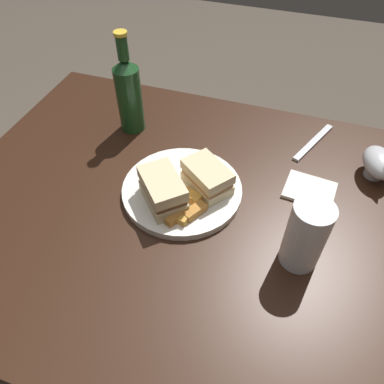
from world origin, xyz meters
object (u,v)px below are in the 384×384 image
object	(u,v)px
sandwich_half_right	(207,177)
gravy_boat	(379,163)
sandwich_half_left	(163,190)
pint_glass	(305,238)
cider_bottle	(129,93)
napkin	(310,190)
plate	(182,190)
fork	(313,142)

from	to	relation	value
sandwich_half_right	gravy_boat	size ratio (longest dim) A/B	1.03
sandwich_half_left	pint_glass	distance (m)	0.30
sandwich_half_right	cider_bottle	size ratio (longest dim) A/B	0.49
gravy_boat	cider_bottle	world-z (taller)	cider_bottle
pint_glass	napkin	world-z (taller)	pint_glass
cider_bottle	napkin	xyz separation A→B (m)	(0.48, -0.09, -0.10)
plate	napkin	xyz separation A→B (m)	(0.27, 0.09, -0.00)
plate	cider_bottle	size ratio (longest dim) A/B	1.03
cider_bottle	napkin	size ratio (longest dim) A/B	2.37
sandwich_half_left	napkin	world-z (taller)	sandwich_half_left
sandwich_half_left	napkin	xyz separation A→B (m)	(0.30, 0.14, -0.05)
sandwich_half_left	sandwich_half_right	xyz separation A→B (m)	(0.08, 0.07, -0.00)
gravy_boat	pint_glass	bearing A→B (deg)	-115.94
napkin	sandwich_half_right	bearing A→B (deg)	-161.48
pint_glass	gravy_boat	world-z (taller)	pint_glass
gravy_boat	fork	distance (m)	0.17
sandwich_half_right	plate	bearing A→B (deg)	-158.44
fork	gravy_boat	bearing A→B (deg)	85.53
sandwich_half_right	pint_glass	bearing A→B (deg)	-27.44
plate	sandwich_half_left	bearing A→B (deg)	-116.34
sandwich_half_right	fork	size ratio (longest dim) A/B	0.71
napkin	fork	size ratio (longest dim) A/B	0.61
sandwich_half_right	sandwich_half_left	bearing A→B (deg)	-137.39
napkin	fork	distance (m)	0.18
gravy_boat	cider_bottle	xyz separation A→B (m)	(-0.62, -0.01, 0.06)
cider_bottle	sandwich_half_right	bearing A→B (deg)	-32.75
pint_glass	gravy_boat	size ratio (longest dim) A/B	1.21
sandwich_half_left	cider_bottle	bearing A→B (deg)	127.45
cider_bottle	sandwich_half_left	bearing A→B (deg)	-52.55
sandwich_half_left	gravy_boat	size ratio (longest dim) A/B	1.07
sandwich_half_right	cider_bottle	distance (m)	0.31
sandwich_half_left	napkin	size ratio (longest dim) A/B	1.21
sandwich_half_right	napkin	size ratio (longest dim) A/B	1.17
cider_bottle	pint_glass	bearing A→B (deg)	-30.37
plate	cider_bottle	distance (m)	0.29
plate	sandwich_half_right	size ratio (longest dim) A/B	2.09
gravy_boat	fork	xyz separation A→B (m)	(-0.15, 0.08, -0.04)
napkin	sandwich_half_left	bearing A→B (deg)	-154.14
pint_glass	gravy_boat	distance (m)	0.32
sandwich_half_left	pint_glass	world-z (taller)	pint_glass
sandwich_half_right	cider_bottle	bearing A→B (deg)	147.25
napkin	fork	bearing A→B (deg)	93.16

